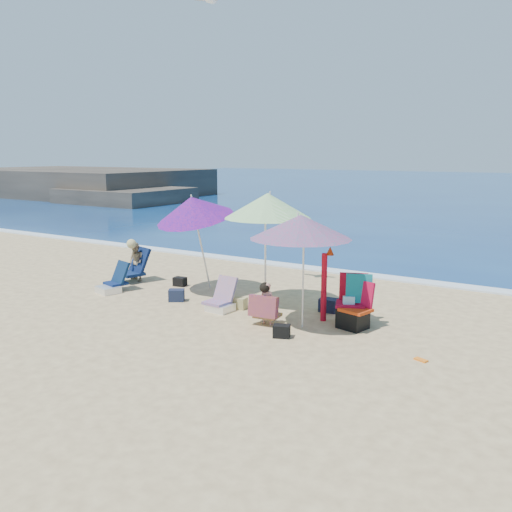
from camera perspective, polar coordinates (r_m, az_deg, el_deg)
The scene contains 20 objects.
ground at distance 9.99m, azimuth -1.59°, elevation -7.30°, with size 120.00×120.00×0.00m.
foam at distance 14.37m, azimuth 9.72°, elevation -1.76°, with size 120.00×0.50×0.04m.
headland at distance 42.77m, azimuth -17.82°, elevation 6.88°, with size 20.50×11.50×2.60m.
umbrella_turquoise at distance 9.57m, azimuth 4.72°, elevation 3.06°, with size 2.34×2.34×2.07m.
umbrella_striped at distance 10.94m, azimuth 1.23°, elevation 5.28°, with size 2.32×2.32×2.35m.
umbrella_blue at distance 12.01m, azimuth -6.60°, elevation 5.04°, with size 1.95×2.01×2.34m.
furled_umbrella at distance 10.14m, azimuth 7.25°, elevation -2.54°, with size 0.25×0.20×1.41m.
chair_navy at distance 12.74m, azimuth -14.77°, elevation -2.85°, with size 0.60×0.81×0.66m.
chair_rainbow at distance 10.90m, azimuth -3.70°, elevation -4.81°, with size 0.57×0.60×0.65m.
camp_chair_left at distance 9.93m, azimuth 10.26°, elevation -6.06°, with size 0.63×0.61×0.84m.
camp_chair_right at distance 10.16m, azimuth 10.32°, elevation -5.11°, with size 0.71×0.77×0.96m.
person_center at distance 9.92m, azimuth 1.03°, elevation -5.10°, with size 0.56×0.50×0.80m.
person_left at distance 13.59m, azimuth -12.50°, elevation -0.59°, with size 0.75×0.80×1.06m.
bag_navy_a at distance 11.68m, azimuth -8.33°, elevation -4.09°, with size 0.40×0.37×0.25m.
bag_black_a at distance 12.98m, azimuth -7.97°, elevation -2.67°, with size 0.31×0.24×0.21m.
bag_tan at distance 11.00m, azimuth -1.71°, elevation -4.96°, with size 0.28×0.21×0.23m.
bag_navy_b at distance 10.90m, azimuth 7.62°, elevation -5.12°, with size 0.37×0.29×0.26m.
bag_black_b at distance 9.36m, azimuth 2.70°, elevation -7.87°, with size 0.33×0.28×0.22m.
orange_item at distance 8.74m, azimuth 16.89°, elevation -10.37°, with size 0.22×0.16×0.03m.
seagull at distance 12.49m, azimuth -4.76°, elevation 25.19°, with size 0.84×0.39×0.15m.
Camera 1 is at (5.25, -7.91, 3.10)m, focal length 38.19 mm.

